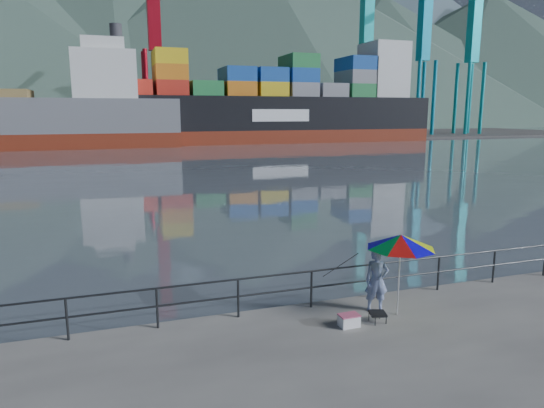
{
  "coord_description": "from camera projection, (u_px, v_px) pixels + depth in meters",
  "views": [
    {
      "loc": [
        -3.84,
        -9.51,
        5.13
      ],
      "look_at": [
        1.33,
        6.0,
        2.0
      ],
      "focal_mm": 32.0,
      "sensor_mm": 36.0,
      "label": 1
    }
  ],
  "objects": [
    {
      "name": "cooler_bag",
      "position": [
        349.0,
        321.0,
        11.74
      ],
      "size": [
        0.48,
        0.32,
        0.27
      ],
      "primitive_type": "cube",
      "rotation": [
        0.0,
        0.0,
        0.02
      ],
      "color": "white",
      "rests_on": "ground"
    },
    {
      "name": "beach_umbrella",
      "position": [
        401.0,
        242.0,
        12.08
      ],
      "size": [
        1.97,
        1.97,
        2.12
      ],
      "color": "white",
      "rests_on": "ground"
    },
    {
      "name": "mountains",
      "position": [
        207.0,
        40.0,
        209.96
      ],
      "size": [
        600.0,
        332.8,
        80.0
      ],
      "color": "#385147",
      "rests_on": "ground"
    },
    {
      "name": "far_dock",
      "position": [
        179.0,
        137.0,
        100.78
      ],
      "size": [
        200.0,
        40.0,
        0.4
      ],
      "primitive_type": "cube",
      "color": "#514F4C",
      "rests_on": "ground"
    },
    {
      "name": "guardrail",
      "position": [
        276.0,
        293.0,
        12.51
      ],
      "size": [
        22.0,
        0.06,
        1.03
      ],
      "color": "#2D3033",
      "rests_on": "ground"
    },
    {
      "name": "fisherman",
      "position": [
        377.0,
        280.0,
        12.52
      ],
      "size": [
        0.7,
        0.55,
        1.67
      ],
      "primitive_type": "imported",
      "rotation": [
        0.0,
        0.0,
        -0.28
      ],
      "color": "navy",
      "rests_on": "ground"
    },
    {
      "name": "container_ship",
      "position": [
        281.0,
        107.0,
        85.37
      ],
      "size": [
        57.68,
        9.61,
        18.1
      ],
      "color": "maroon",
      "rests_on": "ground"
    },
    {
      "name": "container_stacks",
      "position": [
        285.0,
        122.0,
        108.71
      ],
      "size": [
        58.0,
        8.4,
        7.8
      ],
      "color": "#194CA5",
      "rests_on": "ground"
    },
    {
      "name": "harbor_water",
      "position": [
        124.0,
        131.0,
        132.14
      ],
      "size": [
        500.0,
        280.0,
        0.0
      ],
      "primitive_type": "cube",
      "color": "slate",
      "rests_on": "ground"
    },
    {
      "name": "fishing_rod",
      "position": [
        339.0,
        296.0,
        13.68
      ],
      "size": [
        0.25,
        1.67,
        1.18
      ],
      "primitive_type": "cylinder",
      "rotation": [
        0.96,
        0.0,
        0.14
      ],
      "color": "black",
      "rests_on": "ground"
    },
    {
      "name": "port_cranes",
      "position": [
        289.0,
        56.0,
        95.92
      ],
      "size": [
        116.0,
        28.0,
        38.4
      ],
      "color": "red",
      "rests_on": "ground"
    },
    {
      "name": "folding_stool",
      "position": [
        378.0,
        317.0,
        11.96
      ],
      "size": [
        0.48,
        0.48,
        0.26
      ],
      "color": "black",
      "rests_on": "ground"
    }
  ]
}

